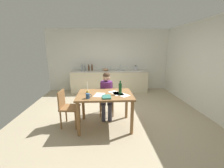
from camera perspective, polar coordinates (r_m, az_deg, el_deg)
The scene contains 27 objects.
ground_plane at distance 4.07m, azimuth 0.24°, elevation -12.43°, with size 5.20×5.20×0.04m, color tan.
wall_back at distance 6.26m, azimuth -1.23°, elevation 9.54°, with size 5.20×0.12×2.60m, color silver.
wall_right at distance 4.63m, azimuth 34.52°, elevation 5.46°, with size 0.12×5.20×2.60m, color silver.
kitchen_counter at distance 6.03m, azimuth -1.07°, elevation 1.20°, with size 3.20×0.64×0.90m.
dining_table at distance 3.27m, azimuth -2.81°, elevation -6.02°, with size 1.24×0.86×0.80m.
chair_at_table at distance 3.97m, azimuth -2.20°, elevation -5.29°, with size 0.41×0.41×0.86m.
person_seated at distance 3.76m, azimuth -2.22°, elevation -3.21°, with size 0.33×0.59×1.19m.
chair_side_empty at distance 3.50m, azimuth -17.55°, elevation -8.63°, with size 0.44×0.44×0.87m.
coffee_mug at distance 2.96m, azimuth -9.66°, elevation -4.76°, with size 0.12×0.08×0.11m.
candlestick at distance 3.33m, azimuth -9.86°, elevation -2.34°, with size 0.06×0.06×0.26m.
book_magazine at distance 2.98m, azimuth -2.20°, elevation -5.21°, with size 0.18×0.24×0.03m, color #327164.
paper_letter at distance 3.24m, azimuth 2.50°, elevation -3.86°, with size 0.21×0.30×0.00m, color white.
paper_bill at distance 3.32m, azimuth 1.24°, elevation -3.44°, with size 0.21×0.30×0.00m, color white.
paper_envelope at distance 3.16m, azimuth 4.34°, elevation -4.37°, with size 0.21×0.30×0.00m, color white.
paper_receipt at distance 3.17m, azimuth -5.08°, elevation -4.35°, with size 0.21×0.30×0.00m, color white.
wine_bottle_on_table at distance 3.18m, azimuth 3.32°, elevation -1.83°, with size 0.07×0.07×0.30m.
sink_unit at distance 5.98m, azimuth 3.48°, elevation 5.67°, with size 0.36×0.36×0.24m.
bottle_oil at distance 5.91m, azimuth -11.92°, elevation 6.38°, with size 0.08×0.08×0.32m.
bottle_vinegar at distance 6.01m, azimuth -10.76°, elevation 6.30°, with size 0.06×0.06×0.25m.
bottle_wine_red at distance 5.99m, azimuth -9.29°, elevation 6.35°, with size 0.06×0.06×0.26m.
bottle_sauce at distance 6.03m, azimuth -8.04°, elevation 6.56°, with size 0.06×0.06×0.28m.
mixing_bowl at distance 5.88m, azimuth -2.61°, elevation 5.85°, with size 0.24×0.24×0.11m, color tan.
stovetop_kettle at distance 6.08m, azimuth 9.47°, elevation 6.35°, with size 0.18×0.18×0.22m.
wine_glass_near_sink at distance 6.08m, azimuth -0.55°, elevation 6.65°, with size 0.07×0.07×0.15m.
wine_glass_by_kettle at distance 6.08m, azimuth -1.68°, elevation 6.64°, with size 0.07×0.07×0.15m.
wine_glass_back_left at distance 6.08m, azimuth -2.39°, elevation 6.63°, with size 0.07×0.07×0.15m.
wine_glass_back_right at distance 6.08m, azimuth -3.81°, elevation 6.61°, with size 0.07×0.07×0.15m.
Camera 1 is at (-0.23, -3.63, 1.80)m, focal length 22.73 mm.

